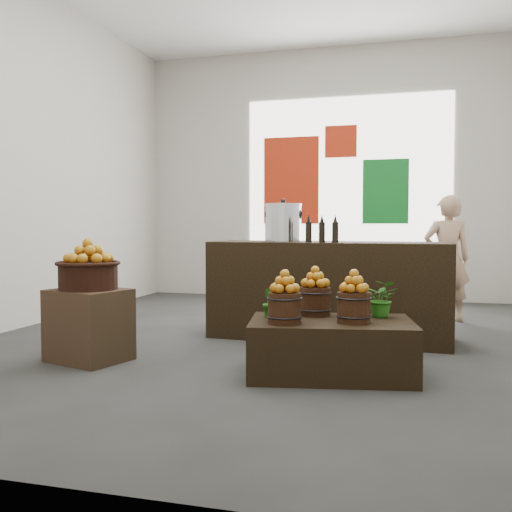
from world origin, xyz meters
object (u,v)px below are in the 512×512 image
(crate, at_px, (89,325))
(stock_pot_left, at_px, (283,224))
(shopper, at_px, (447,259))
(display_table, at_px, (331,348))
(counter, at_px, (330,290))
(wicker_basket, at_px, (88,276))

(crate, height_order, stock_pot_left, stock_pot_left)
(crate, bearing_deg, stock_pot_left, 48.57)
(crate, height_order, shopper, shopper)
(display_table, bearing_deg, counter, 88.52)
(wicker_basket, relative_size, display_table, 0.40)
(wicker_basket, relative_size, counter, 0.20)
(display_table, height_order, shopper, shopper)
(crate, xyz_separation_m, counter, (1.87, 1.52, 0.19))
(stock_pot_left, bearing_deg, crate, -131.43)
(counter, xyz_separation_m, stock_pot_left, (-0.50, 0.03, 0.69))
(crate, bearing_deg, shopper, 43.53)
(stock_pot_left, bearing_deg, display_table, -64.46)
(stock_pot_left, relative_size, shopper, 0.25)
(wicker_basket, bearing_deg, shopper, 43.53)
(crate, xyz_separation_m, shopper, (3.10, 2.94, 0.46))
(wicker_basket, xyz_separation_m, counter, (1.87, 1.52, -0.23))
(crate, bearing_deg, wicker_basket, 0.00)
(stock_pot_left, bearing_deg, counter, -3.30)
(stock_pot_left, distance_m, shopper, 2.26)
(display_table, xyz_separation_m, shopper, (1.02, 2.88, 0.55))
(wicker_basket, height_order, display_table, wicker_basket)
(wicker_basket, distance_m, counter, 2.42)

